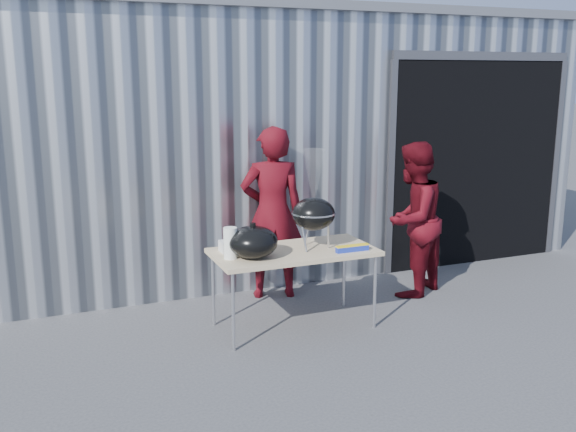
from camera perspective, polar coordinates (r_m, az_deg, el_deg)
name	(u,v)px	position (r m, az deg, el deg)	size (l,w,h in m)	color
ground	(279,356)	(5.56, -0.83, -12.36)	(80.00, 80.00, 0.00)	#3D3D40
building	(224,129)	(9.72, -5.74, 7.72)	(8.20, 6.20, 3.10)	silver
folding_table	(294,254)	(5.94, 0.51, -3.41)	(1.50, 0.75, 0.75)	tan
kettle_grill	(314,204)	(5.88, 2.29, 1.10)	(0.41, 0.41, 0.93)	black
grill_lid	(253,242)	(5.65, -3.13, -2.32)	(0.44, 0.44, 0.32)	black
paper_towels	(230,243)	(5.64, -5.14, -2.42)	(0.12, 0.12, 0.28)	white
white_tub	(231,246)	(5.89, -5.10, -2.67)	(0.20, 0.15, 0.10)	white
foil_box	(352,248)	(5.90, 5.73, -2.86)	(0.32, 0.06, 0.06)	#192DA3
person_cook	(272,213)	(6.74, -1.41, 0.27)	(0.66, 0.44, 1.82)	#47070F
person_bystander	(412,219)	(6.95, 10.99, -0.29)	(0.80, 0.63, 1.65)	#47070F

